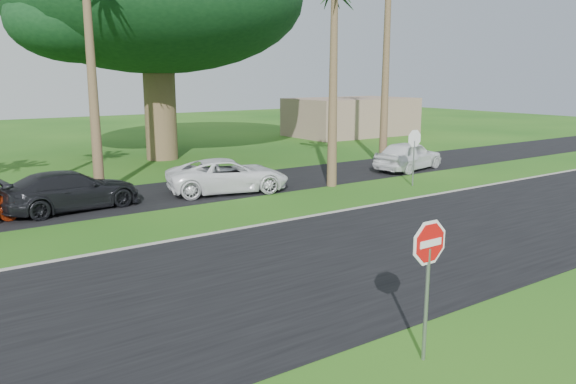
# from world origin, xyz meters

# --- Properties ---
(ground) EXTENTS (120.00, 120.00, 0.00)m
(ground) POSITION_xyz_m (0.00, 0.00, 0.00)
(ground) COLOR #1C5014
(ground) RESTS_ON ground
(road) EXTENTS (120.00, 8.00, 0.02)m
(road) POSITION_xyz_m (0.00, 2.00, 0.01)
(road) COLOR black
(road) RESTS_ON ground
(parking_strip) EXTENTS (120.00, 5.00, 0.02)m
(parking_strip) POSITION_xyz_m (0.00, 12.50, 0.01)
(parking_strip) COLOR black
(parking_strip) RESTS_ON ground
(curb) EXTENTS (120.00, 0.12, 0.06)m
(curb) POSITION_xyz_m (0.00, 6.05, 0.03)
(curb) COLOR gray
(curb) RESTS_ON ground
(stop_sign_near) EXTENTS (1.05, 0.07, 2.62)m
(stop_sign_near) POSITION_xyz_m (0.50, -3.00, 1.77)
(stop_sign_near) COLOR gray
(stop_sign_near) RESTS_ON ground
(stop_sign_far) EXTENTS (1.05, 0.07, 2.62)m
(stop_sign_far) POSITION_xyz_m (12.00, 8.00, 1.77)
(stop_sign_far) COLOR gray
(stop_sign_far) RESTS_ON ground
(building_far) EXTENTS (10.00, 6.00, 3.00)m
(building_far) POSITION_xyz_m (24.00, 26.00, 1.50)
(building_far) COLOR gray
(building_far) RESTS_ON ground
(car_dark) EXTENTS (5.14, 2.58, 1.43)m
(car_dark) POSITION_xyz_m (-1.66, 11.79, 0.72)
(car_dark) COLOR black
(car_dark) RESTS_ON ground
(car_minivan) EXTENTS (5.46, 3.48, 1.40)m
(car_minivan) POSITION_xyz_m (4.54, 11.34, 0.70)
(car_minivan) COLOR white
(car_minivan) RESTS_ON ground
(car_pickup) EXTENTS (4.68, 2.66, 1.50)m
(car_pickup) POSITION_xyz_m (14.88, 11.01, 0.75)
(car_pickup) COLOR white
(car_pickup) RESTS_ON ground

